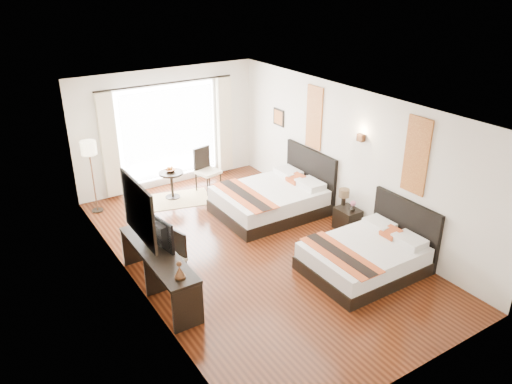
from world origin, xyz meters
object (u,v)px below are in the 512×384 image
bed_far (273,198)px  fruit_bowl (171,171)px  nightstand (347,219)px  bed_near (367,255)px  desk_chair (173,266)px  window_chair (208,178)px  table_lamp (344,194)px  vase (353,207)px  side_table (172,185)px  floor_lamp (89,153)px  console_desk (159,272)px  television (152,232)px

bed_far → fruit_bowl: (-1.52, 1.88, 0.34)m
nightstand → fruit_bowl: size_ratio=2.13×
bed_near → desk_chair: size_ratio=2.31×
bed_far → window_chair: (-0.65, 1.76, -0.00)m
bed_near → nightstand: size_ratio=4.15×
bed_near → bed_far: (-0.11, 2.75, 0.03)m
bed_far → table_lamp: 1.60m
bed_near → desk_chair: bearing=152.5°
bed_far → fruit_bowl: size_ratio=9.83×
vase → table_lamp: bearing=92.0°
vase → side_table: 4.17m
bed_near → fruit_bowl: bed_near is taller
nightstand → vase: bearing=-88.5°
desk_chair → floor_lamp: (-0.33, 3.30, 1.09)m
side_table → bed_near: bearing=-70.5°
console_desk → side_table: (1.66, 3.26, -0.06)m
nightstand → floor_lamp: (-4.02, 3.56, 1.12)m
nightstand → window_chair: 3.55m
bed_near → fruit_bowl: 4.93m
bed_far → nightstand: bed_far is taller
nightstand → console_desk: size_ratio=0.22×
nightstand → window_chair: size_ratio=0.46×
bed_near → desk_chair: bed_near is taller
television → nightstand: bearing=-102.9°
floor_lamp → fruit_bowl: size_ratio=7.10×
nightstand → desk_chair: 3.70m
bed_near → console_desk: (-3.30, 1.35, 0.09)m
nightstand → bed_far: bearing=119.3°
vase → console_desk: size_ratio=0.05×
desk_chair → bed_far: bearing=-173.0°
vase → desk_chair: (-3.69, 0.38, -0.30)m
television → fruit_bowl: television is taller
bed_far → television: (-3.17, -1.22, 0.69)m
nightstand → fruit_bowl: bearing=125.0°
bed_near → vase: size_ratio=16.77×
nightstand → side_table: 4.06m
desk_chair → table_lamp: bearing=162.6°
bed_near → fruit_bowl: bearing=109.4°
side_table → bed_far: bearing=-50.5°
bed_near → television: (-3.28, 1.54, 0.72)m
floor_lamp → table_lamp: bearing=-40.4°
fruit_bowl → bed_far: bearing=-51.0°
vase → console_desk: console_desk is taller
bed_near → window_chair: size_ratio=1.91×
desk_chair → television: bearing=-13.3°
desk_chair → floor_lamp: bearing=-100.1°
side_table → television: bearing=-118.2°
bed_far → desk_chair: size_ratio=2.56×
television → window_chair: bearing=-49.5°
bed_near → desk_chair: 3.36m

